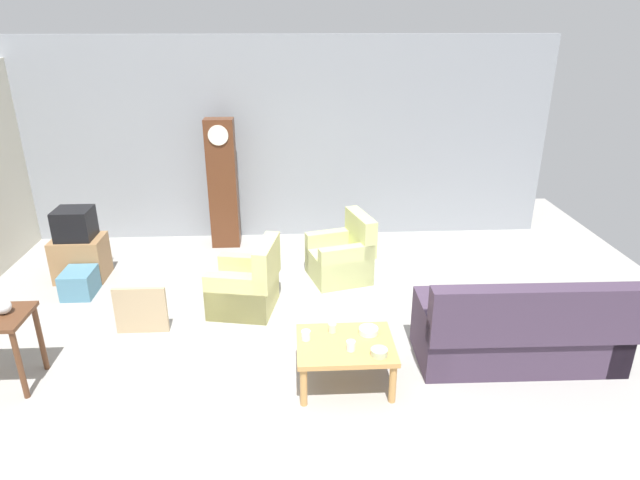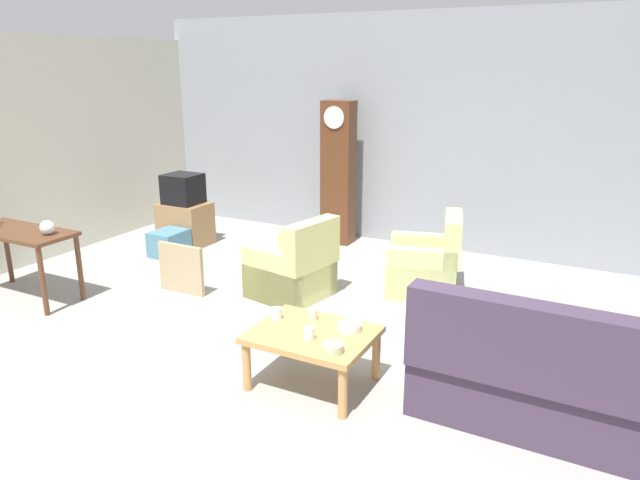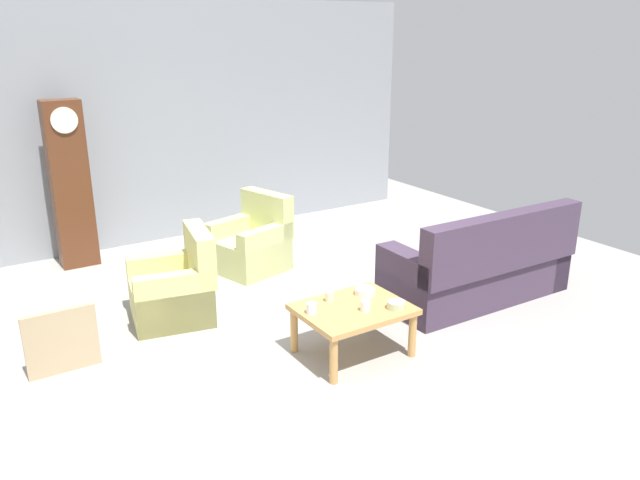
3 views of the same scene
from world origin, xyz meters
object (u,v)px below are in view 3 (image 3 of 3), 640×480
at_px(cup_cream_tall, 330,297).
at_px(cup_white_porcelain, 365,306).
at_px(coffee_table_wood, 353,314).
at_px(armchair_olive_near, 175,290).
at_px(bowl_white_stacked, 365,291).
at_px(grandfather_clock, 70,185).
at_px(cup_blue_rimmed, 312,308).
at_px(bowl_shallow_green, 396,305).
at_px(framed_picture_leaning, 62,341).
at_px(armchair_olive_far, 252,245).
at_px(couch_floral, 480,268).

bearing_deg(cup_cream_tall, cup_white_porcelain, -65.71).
distance_m(coffee_table_wood, cup_cream_tall, 0.26).
bearing_deg(armchair_olive_near, bowl_white_stacked, -46.54).
xyz_separation_m(cup_white_porcelain, cup_cream_tall, (-0.15, 0.34, -0.00)).
height_order(grandfather_clock, cup_blue_rimmed, grandfather_clock).
distance_m(grandfather_clock, cup_blue_rimmed, 3.84).
xyz_separation_m(cup_cream_tall, bowl_shallow_green, (0.41, -0.44, -0.01)).
distance_m(grandfather_clock, framed_picture_leaning, 2.81).
height_order(armchair_olive_near, grandfather_clock, grandfather_clock).
height_order(framed_picture_leaning, bowl_shallow_green, framed_picture_leaning).
relative_size(framed_picture_leaning, cup_blue_rimmed, 6.18).
bearing_deg(cup_blue_rimmed, grandfather_clock, 108.05).
bearing_deg(cup_white_porcelain, armchair_olive_far, 86.57).
relative_size(coffee_table_wood, cup_blue_rimmed, 9.89).
relative_size(cup_white_porcelain, cup_blue_rimmed, 1.00).
height_order(bowl_white_stacked, bowl_shallow_green, bowl_shallow_green).
distance_m(armchair_olive_near, cup_white_porcelain, 2.05).
height_order(armchair_olive_near, coffee_table_wood, armchair_olive_near).
relative_size(grandfather_clock, framed_picture_leaning, 3.39).
relative_size(cup_cream_tall, bowl_shallow_green, 0.57).
bearing_deg(bowl_shallow_green, cup_white_porcelain, 157.85).
bearing_deg(cup_blue_rimmed, coffee_table_wood, -11.84).
bearing_deg(armchair_olive_far, armchair_olive_near, -147.03).
bearing_deg(cup_blue_rimmed, armchair_olive_far, 76.03).
bearing_deg(cup_cream_tall, bowl_white_stacked, -7.22).
relative_size(armchair_olive_far, cup_white_porcelain, 9.88).
bearing_deg(grandfather_clock, framed_picture_leaning, -105.07).
relative_size(couch_floral, cup_cream_tall, 23.04).
xyz_separation_m(grandfather_clock, framed_picture_leaning, (-0.71, -2.62, -0.74)).
bearing_deg(bowl_shallow_green, framed_picture_leaning, 152.93).
bearing_deg(framed_picture_leaning, armchair_olive_far, 28.13).
bearing_deg(armchair_olive_far, couch_floral, -51.88).
height_order(armchair_olive_far, bowl_shallow_green, armchair_olive_far).
bearing_deg(framed_picture_leaning, armchair_olive_near, 22.43).
relative_size(couch_floral, bowl_shallow_green, 13.10).
distance_m(couch_floral, cup_cream_tall, 1.99).
bearing_deg(cup_cream_tall, armchair_olive_near, 125.46).
bearing_deg(cup_white_porcelain, cup_cream_tall, 114.29).
bearing_deg(bowl_shallow_green, armchair_olive_far, 92.33).
xyz_separation_m(coffee_table_wood, bowl_white_stacked, (0.25, 0.16, 0.10)).
distance_m(coffee_table_wood, cup_blue_rimmed, 0.41).
height_order(armchair_olive_far, cup_white_porcelain, armchair_olive_far).
bearing_deg(grandfather_clock, armchair_olive_far, -36.63).
distance_m(couch_floral, armchair_olive_near, 3.23).
height_order(couch_floral, bowl_white_stacked, couch_floral).
distance_m(cup_cream_tall, bowl_shallow_green, 0.60).
distance_m(grandfather_clock, bowl_shallow_green, 4.38).
bearing_deg(bowl_white_stacked, coffee_table_wood, -146.84).
relative_size(armchair_olive_far, cup_blue_rimmed, 9.91).
bearing_deg(cup_white_porcelain, grandfather_clock, 112.73).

